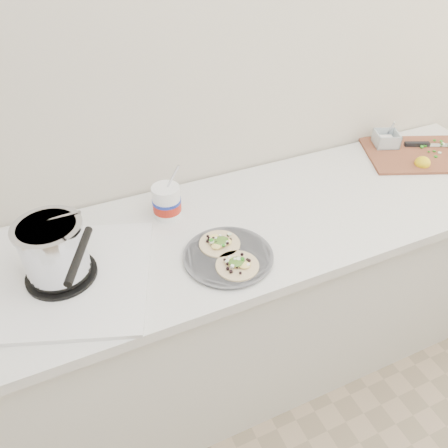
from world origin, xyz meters
name	(u,v)px	position (x,y,z in m)	size (l,w,h in m)	color
counter	(243,301)	(0.00, 1.43, 0.45)	(2.44, 0.66, 0.90)	silver
stove	(57,259)	(-0.65, 1.39, 0.98)	(0.66, 0.63, 0.25)	silver
taco_plate	(228,254)	(-0.15, 1.27, 0.92)	(0.29, 0.29, 0.04)	#525359
tub	(167,200)	(-0.25, 1.57, 0.97)	(0.10, 0.10, 0.23)	white
cutboard	(417,151)	(0.91, 1.54, 0.92)	(0.55, 0.47, 0.07)	brown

